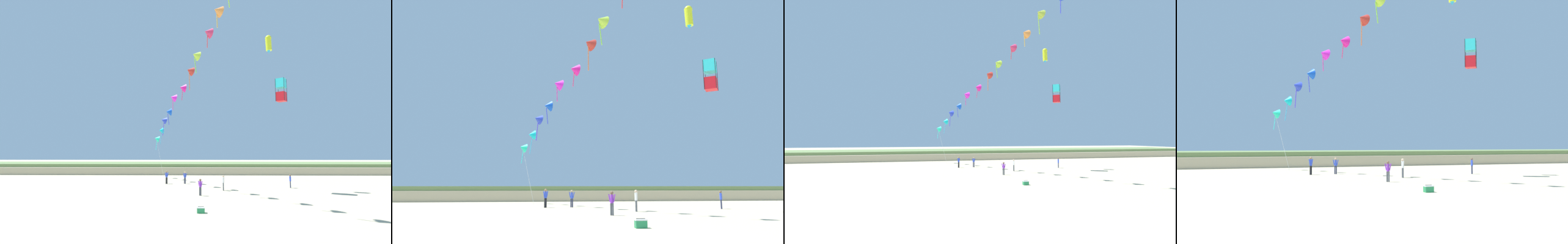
# 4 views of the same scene
# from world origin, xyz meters

# --- Properties ---
(ground_plane) EXTENTS (240.00, 240.00, 0.00)m
(ground_plane) POSITION_xyz_m (0.00, 0.00, 0.00)
(ground_plane) COLOR #C1B28E
(dune_ridge) EXTENTS (120.00, 13.83, 2.00)m
(dune_ridge) POSITION_xyz_m (0.00, 40.68, 1.00)
(dune_ridge) COLOR tan
(dune_ridge) RESTS_ON ground
(person_near_left) EXTENTS (0.50, 0.44, 1.67)m
(person_near_left) POSITION_xyz_m (2.29, 11.21, 0.96)
(person_near_left) COLOR #474C56
(person_near_left) RESTS_ON ground
(person_near_right) EXTENTS (0.52, 0.47, 1.76)m
(person_near_right) POSITION_xyz_m (-2.36, 20.73, 1.02)
(person_near_right) COLOR black
(person_near_right) RESTS_ON ground
(person_mid_center) EXTENTS (0.28, 0.55, 1.61)m
(person_mid_center) POSITION_xyz_m (13.31, 16.99, 0.93)
(person_mid_center) COLOR #282D4C
(person_mid_center) RESTS_ON ground
(person_far_left) EXTENTS (0.23, 0.60, 1.72)m
(person_far_left) POSITION_xyz_m (4.92, 14.68, 0.99)
(person_far_left) COLOR #474C56
(person_far_left) RESTS_ON ground
(person_far_right) EXTENTS (0.57, 0.25, 1.65)m
(person_far_right) POSITION_xyz_m (0.16, 20.90, 0.95)
(person_far_right) COLOR #282D4C
(person_far_right) RESTS_ON ground
(kite_banner_string) EXTENTS (16.55, 37.86, 25.11)m
(kite_banner_string) POSITION_xyz_m (2.38, 10.99, 15.74)
(kite_banner_string) COLOR #20E6B1
(large_kite_low_lead) EXTENTS (1.08, 1.03, 2.42)m
(large_kite_low_lead) POSITION_xyz_m (11.12, 16.68, 18.30)
(large_kite_low_lead) COLOR yellow
(large_kite_mid_trail) EXTENTS (1.43, 1.43, 2.70)m
(large_kite_mid_trail) POSITION_xyz_m (11.80, 14.42, 11.62)
(large_kite_mid_trail) COLOR red
(beach_cooler) EXTENTS (0.58, 0.41, 0.46)m
(beach_cooler) POSITION_xyz_m (2.33, 3.78, 0.21)
(beach_cooler) COLOR #23844C
(beach_cooler) RESTS_ON ground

